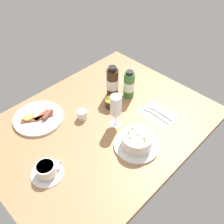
# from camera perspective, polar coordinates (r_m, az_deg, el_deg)

# --- Properties ---
(ground_plane) EXTENTS (1.10, 0.84, 0.03)m
(ground_plane) POSITION_cam_1_polar(r_m,az_deg,el_deg) (1.26, -2.55, -3.05)
(ground_plane) COLOR #A8754C
(porridge_bowl) EXTENTS (0.21, 0.21, 0.08)m
(porridge_bowl) POSITION_cam_1_polar(r_m,az_deg,el_deg) (1.13, 5.66, -6.56)
(porridge_bowl) COLOR silver
(porridge_bowl) RESTS_ON ground_plane
(cutlery_setting) EXTENTS (0.13, 0.18, 0.01)m
(cutlery_setting) POSITION_cam_1_polar(r_m,az_deg,el_deg) (1.32, 10.26, -0.41)
(cutlery_setting) COLOR silver
(cutlery_setting) RESTS_ON ground_plane
(coffee_cup) EXTENTS (0.14, 0.14, 0.06)m
(coffee_cup) POSITION_cam_1_polar(r_m,az_deg,el_deg) (1.08, -14.65, -12.65)
(coffee_cup) COLOR silver
(coffee_cup) RESTS_ON ground_plane
(creamer_jug) EXTENTS (0.05, 0.06, 0.05)m
(creamer_jug) POSITION_cam_1_polar(r_m,az_deg,el_deg) (1.27, -6.86, -0.58)
(creamer_jug) COLOR silver
(creamer_jug) RESTS_ON ground_plane
(wine_glass) EXTENTS (0.06, 0.06, 0.18)m
(wine_glass) POSITION_cam_1_polar(r_m,az_deg,el_deg) (1.17, 0.87, 1.26)
(wine_glass) COLOR white
(wine_glass) RESTS_ON ground_plane
(jam_jar) EXTENTS (0.05, 0.05, 0.05)m
(jam_jar) POSITION_cam_1_polar(r_m,az_deg,el_deg) (1.32, -0.46, 2.10)
(jam_jar) COLOR #332C15
(jam_jar) RESTS_ON ground_plane
(sauce_bottle_green) EXTENTS (0.06, 0.06, 0.16)m
(sauce_bottle_green) POSITION_cam_1_polar(r_m,az_deg,el_deg) (1.36, 3.88, 6.17)
(sauce_bottle_green) COLOR #337233
(sauce_bottle_green) RESTS_ON ground_plane
(sauce_bottle_brown) EXTENTS (0.07, 0.07, 0.18)m
(sauce_bottle_brown) POSITION_cam_1_polar(r_m,az_deg,el_deg) (1.36, 0.11, 6.69)
(sauce_bottle_brown) COLOR #382314
(sauce_bottle_brown) RESTS_ON ground_plane
(breakfast_plate) EXTENTS (0.25, 0.25, 0.04)m
(breakfast_plate) POSITION_cam_1_polar(r_m,az_deg,el_deg) (1.32, -16.41, -1.27)
(breakfast_plate) COLOR silver
(breakfast_plate) RESTS_ON ground_plane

